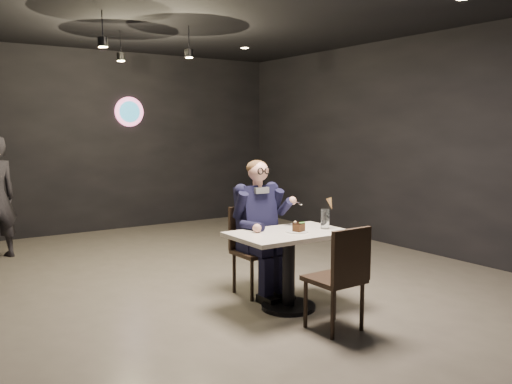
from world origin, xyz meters
TOP-DOWN VIEW (x-y plane):
  - floor at (0.00, 0.00)m, footprint 9.00×9.00m
  - wall_sign at (0.80, 4.47)m, footprint 0.50×0.06m
  - pendant_lights at (0.00, 2.00)m, footprint 1.40×1.20m
  - main_table at (0.48, -0.45)m, footprint 1.10×0.70m
  - chair_far at (0.48, 0.10)m, footprint 0.42×0.46m
  - chair_near at (0.48, -1.09)m, footprint 0.43×0.47m
  - seated_man at (0.48, 0.10)m, footprint 0.60×0.80m
  - dessert_plate at (0.54, -0.50)m, footprint 0.21×0.21m
  - cake_slice at (0.54, -0.53)m, footprint 0.12×0.11m
  - mint_leaf at (0.57, -0.54)m, footprint 0.07×0.04m
  - sundae_glass at (0.88, -0.52)m, footprint 0.08×0.08m
  - wafer_cone at (0.95, -0.51)m, footprint 0.07×0.07m

SIDE VIEW (x-z plane):
  - floor at x=0.00m, z-range 0.00..0.00m
  - main_table at x=0.48m, z-range 0.00..0.75m
  - chair_far at x=0.48m, z-range 0.00..0.92m
  - chair_near at x=0.48m, z-range 0.00..0.92m
  - seated_man at x=0.48m, z-range 0.00..1.44m
  - dessert_plate at x=0.54m, z-range 0.75..0.76m
  - cake_slice at x=0.54m, z-range 0.76..0.83m
  - mint_leaf at x=0.57m, z-range 0.84..0.85m
  - sundae_glass at x=0.88m, z-range 0.75..0.94m
  - wafer_cone at x=0.95m, z-range 0.93..1.05m
  - wall_sign at x=0.80m, z-range 1.75..2.25m
  - pendant_lights at x=0.00m, z-range 2.70..3.06m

